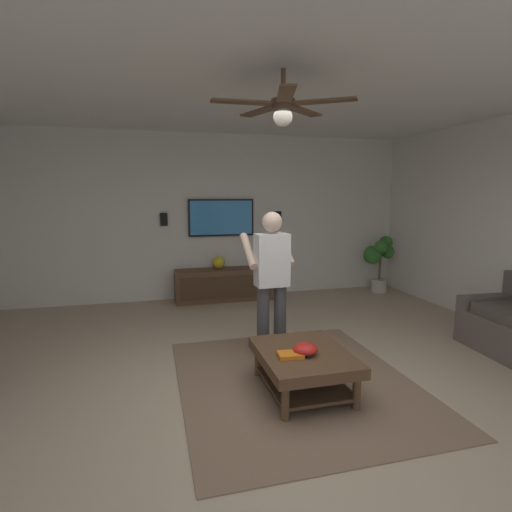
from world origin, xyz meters
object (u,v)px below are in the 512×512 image
at_px(vase_round, 219,263).
at_px(remote_white, 304,352).
at_px(tv, 221,218).
at_px(bowl, 305,349).
at_px(media_console, 225,284).
at_px(potted_plant_tall, 379,258).
at_px(book, 290,355).
at_px(wall_speaker_left, 278,217).
at_px(person_standing, 271,276).
at_px(remote_black, 304,355).
at_px(coffee_table, 303,362).
at_px(wall_speaker_right, 164,219).
at_px(ceiling_fan, 283,108).

bearing_deg(vase_round, remote_white, -177.01).
distance_m(tv, bowl, 3.89).
height_order(media_console, potted_plant_tall, potted_plant_tall).
xyz_separation_m(tv, book, (-3.78, 0.05, -1.01)).
height_order(tv, book, tv).
height_order(vase_round, wall_speaker_left, wall_speaker_left).
height_order(bowl, remote_white, bowl).
distance_m(tv, person_standing, 2.84).
bearing_deg(vase_round, remote_black, -177.43).
distance_m(coffee_table, tv, 3.86).
xyz_separation_m(wall_speaker_left, wall_speaker_right, (0.00, 2.02, -0.01)).
bearing_deg(ceiling_fan, tv, -1.69).
bearing_deg(potted_plant_tall, vase_round, 85.55).
bearing_deg(media_console, ceiling_fan, -1.81).
bearing_deg(wall_speaker_right, media_console, -104.49).
distance_m(bowl, wall_speaker_right, 4.04).
relative_size(book, wall_speaker_left, 1.00).
bearing_deg(remote_white, bowl, 7.09).
distance_m(book, ceiling_fan, 2.12).
bearing_deg(wall_speaker_left, coffee_table, 165.85).
height_order(potted_plant_tall, ceiling_fan, ceiling_fan).
height_order(bowl, wall_speaker_left, wall_speaker_left).
relative_size(tv, person_standing, 0.70).
xyz_separation_m(potted_plant_tall, remote_black, (-3.36, 2.82, -0.25)).
height_order(coffee_table, tv, tv).
relative_size(tv, remote_white, 7.67).
bearing_deg(coffee_table, potted_plant_tall, -40.43).
relative_size(bowl, vase_round, 1.02).
relative_size(person_standing, bowl, 7.31).
relative_size(person_standing, remote_white, 10.93).
relative_size(coffee_table, bowl, 4.45).
bearing_deg(ceiling_fan, wall_speaker_right, 13.35).
bearing_deg(book, media_console, -84.93).
bearing_deg(tv, ceiling_fan, -1.69).
height_order(tv, wall_speaker_left, tv).
height_order(remote_white, vase_round, vase_round).
distance_m(tv, remote_black, 3.93).
relative_size(coffee_table, book, 4.55).
relative_size(coffee_table, potted_plant_tall, 0.94).
relative_size(potted_plant_tall, ceiling_fan, 0.90).
distance_m(tv, wall_speaker_right, 0.98).
bearing_deg(wall_speaker_right, person_standing, -159.46).
bearing_deg(remote_white, tv, 177.17).
distance_m(tv, book, 3.92).
bearing_deg(ceiling_fan, potted_plant_tall, -42.74).
bearing_deg(person_standing, tv, -0.58).
bearing_deg(wall_speaker_right, remote_white, -164.06).
xyz_separation_m(coffee_table, wall_speaker_left, (3.70, -0.93, 1.12)).
height_order(tv, wall_speaker_right, tv).
bearing_deg(wall_speaker_left, tv, 90.72).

